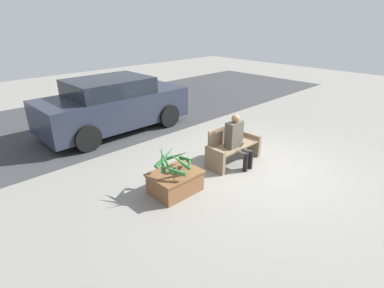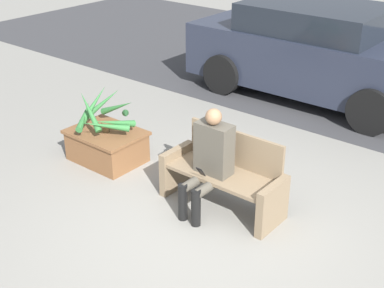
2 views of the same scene
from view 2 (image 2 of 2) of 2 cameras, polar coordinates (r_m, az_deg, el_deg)
The scene contains 6 objects.
ground_plane at distance 5.72m, azimuth 0.86°, elevation -9.36°, with size 30.00×30.00×0.00m, color gray.
bench at distance 5.98m, azimuth 3.52°, elevation -3.33°, with size 1.41×0.53×0.85m.
person_seated at distance 5.78m, azimuth 1.87°, elevation -1.48°, with size 0.41×0.59×1.20m.
planter_box at distance 7.10m, azimuth -9.06°, elevation -0.05°, with size 0.96×0.72×0.42m.
potted_plant at distance 6.92m, azimuth -9.33°, elevation 3.22°, with size 0.85×0.84×0.55m.
parked_car at distance 9.27m, azimuth 13.27°, elevation 9.55°, with size 4.27×1.98×1.56m.
Camera 2 is at (2.87, -3.67, 3.32)m, focal length 50.00 mm.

